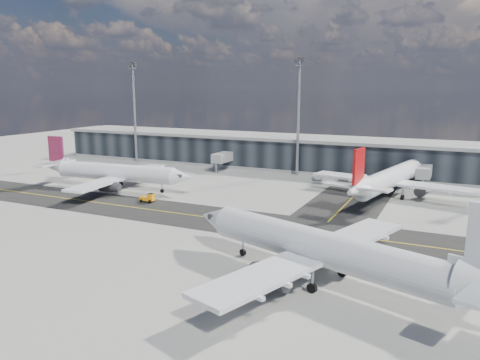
# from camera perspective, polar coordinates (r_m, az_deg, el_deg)

# --- Properties ---
(ground) EXTENTS (300.00, 300.00, 0.00)m
(ground) POSITION_cam_1_polar(r_m,az_deg,el_deg) (76.23, -4.57, -5.41)
(ground) COLOR gray
(ground) RESTS_ON ground
(taxiway_lanes) EXTENTS (180.00, 63.00, 0.03)m
(taxiway_lanes) POSITION_cam_1_polar(r_m,az_deg,el_deg) (83.75, 1.42, -3.84)
(taxiway_lanes) COLOR black
(taxiway_lanes) RESTS_ON ground
(terminal_concourse) EXTENTS (152.00, 19.80, 8.80)m
(terminal_concourse) POSITION_cam_1_polar(r_m,az_deg,el_deg) (124.95, 8.03, 3.00)
(terminal_concourse) COLOR black
(terminal_concourse) RESTS_ON ground
(floodlight_masts) EXTENTS (102.50, 0.70, 28.90)m
(floodlight_masts) POSITION_cam_1_polar(r_m,az_deg,el_deg) (117.25, 7.14, 8.15)
(floodlight_masts) COLOR gray
(floodlight_masts) RESTS_ON ground
(airliner_af) EXTENTS (37.13, 31.70, 10.99)m
(airliner_af) POSITION_cam_1_polar(r_m,az_deg,el_deg) (105.00, -15.10, 0.90)
(airliner_af) COLOR silver
(airliner_af) RESTS_ON ground
(airliner_redtail) EXTENTS (33.56, 39.11, 11.64)m
(airliner_redtail) POSITION_cam_1_polar(r_m,az_deg,el_deg) (97.94, 17.74, 0.14)
(airliner_redtail) COLOR silver
(airliner_redtail) RESTS_ON ground
(airliner_near) EXTENTS (39.86, 34.40, 12.11)m
(airliner_near) POSITION_cam_1_polar(r_m,az_deg,el_deg) (53.61, 10.44, -8.37)
(airliner_near) COLOR silver
(airliner_near) RESTS_ON ground
(baggage_tug) EXTENTS (2.98, 1.69, 1.80)m
(baggage_tug) POSITION_cam_1_polar(r_m,az_deg,el_deg) (91.68, -11.10, -2.14)
(baggage_tug) COLOR #FF9B0D
(baggage_tug) RESTS_ON ground
(service_van) EXTENTS (3.14, 4.98, 1.28)m
(service_van) POSITION_cam_1_polar(r_m,az_deg,el_deg) (113.36, 9.47, 0.34)
(service_van) COLOR silver
(service_van) RESTS_ON ground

